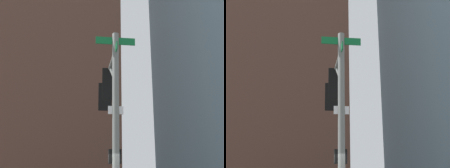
% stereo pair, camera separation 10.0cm
% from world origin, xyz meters
% --- Properties ---
extents(signal_pole_assembly, '(4.19, 2.87, 6.24)m').
position_xyz_m(signal_pole_assembly, '(0.88, -1.06, 4.31)').
color(signal_pole_assembly, slate).
rests_on(signal_pole_assembly, ground_plane).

